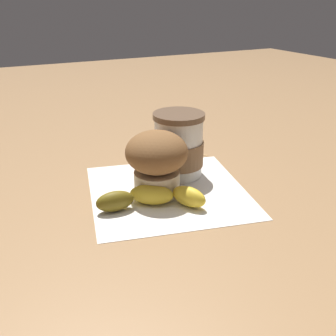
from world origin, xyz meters
TOP-DOWN VIEW (x-y plane):
  - ground_plane at (0.00, 0.00)m, footprint 3.00×3.00m
  - paper_napkin at (0.00, 0.00)m, footprint 0.32×0.32m
  - coffee_cup at (-0.05, 0.05)m, footprint 0.09×0.09m
  - muffin at (-0.00, -0.02)m, footprint 0.10×0.10m
  - banana at (0.04, -0.05)m, footprint 0.10×0.17m
  - wooden_stirrer at (-0.15, 0.12)m, footprint 0.09×0.07m

SIDE VIEW (x-z plane):
  - ground_plane at x=0.00m, z-range 0.00..0.00m
  - paper_napkin at x=0.00m, z-range 0.00..0.00m
  - wooden_stirrer at x=-0.15m, z-range 0.00..0.00m
  - banana at x=0.04m, z-range 0.00..0.03m
  - coffee_cup at x=-0.05m, z-range 0.00..0.12m
  - muffin at x=0.00m, z-range 0.01..0.12m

